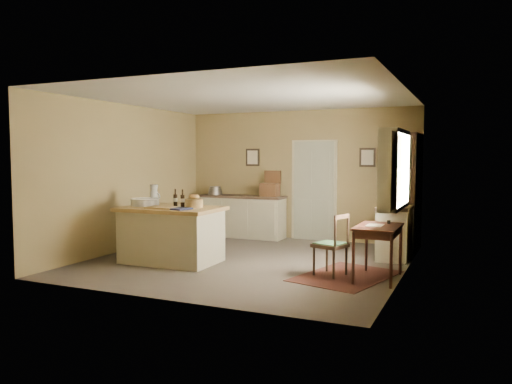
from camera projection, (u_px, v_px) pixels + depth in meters
ground at (249, 261)px, 8.33m from camera, size 5.00×5.00×0.00m
wall_back at (298, 175)px, 10.51m from camera, size 5.00×0.10×2.70m
wall_front at (161, 189)px, 5.95m from camera, size 5.00×0.10×2.70m
wall_left at (127, 177)px, 9.24m from camera, size 0.10×5.00×2.70m
wall_right at (405, 183)px, 7.22m from camera, size 0.10×5.00×2.70m
ceiling at (249, 97)px, 8.14m from camera, size 5.00×5.00×0.00m
door at (314, 189)px, 10.36m from camera, size 0.97×0.06×2.11m
framed_prints at (307, 157)px, 10.39m from camera, size 2.82×0.02×0.38m
window at (398, 170)px, 7.06m from camera, size 0.25×1.99×1.12m
work_island at (171, 233)px, 8.18m from camera, size 1.62×1.07×1.20m
sideboard at (242, 215)px, 10.77m from camera, size 1.90×0.54×1.18m
rug at (346, 276)px, 7.23m from camera, size 1.47×1.83×0.01m
writing_desk at (378, 232)px, 7.00m from camera, size 0.58×0.95×0.82m
desk_chair at (330, 245)px, 7.24m from camera, size 0.52×0.52×0.89m
right_cabinet at (395, 232)px, 8.48m from camera, size 0.53×0.96×0.99m
shelving_unit at (411, 193)px, 9.12m from camera, size 0.37×0.97×2.16m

